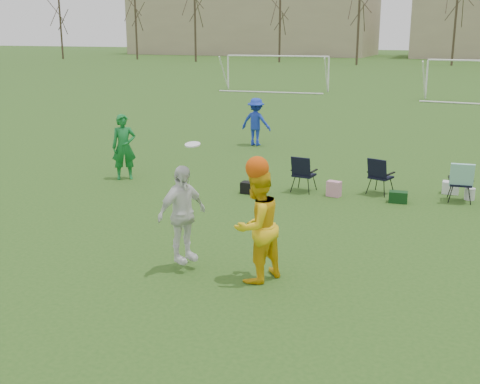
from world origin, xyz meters
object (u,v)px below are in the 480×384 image
at_px(fielder_blue, 256,122).
at_px(goal_left, 277,63).
at_px(center_contest, 230,220).
at_px(fielder_green_near, 124,147).

distance_m(fielder_blue, goal_left, 21.33).
bearing_deg(center_contest, fielder_blue, 108.08).
bearing_deg(goal_left, center_contest, -78.17).
height_order(fielder_green_near, fielder_blue, fielder_green_near).
height_order(fielder_blue, goal_left, goal_left).
bearing_deg(center_contest, goal_left, 106.83).
bearing_deg(fielder_green_near, fielder_blue, 40.24).
xyz_separation_m(fielder_green_near, center_contest, (5.54, -5.46, 0.09)).
bearing_deg(fielder_blue, fielder_green_near, 77.88).
xyz_separation_m(center_contest, goal_left, (-9.76, 32.26, 0.90)).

